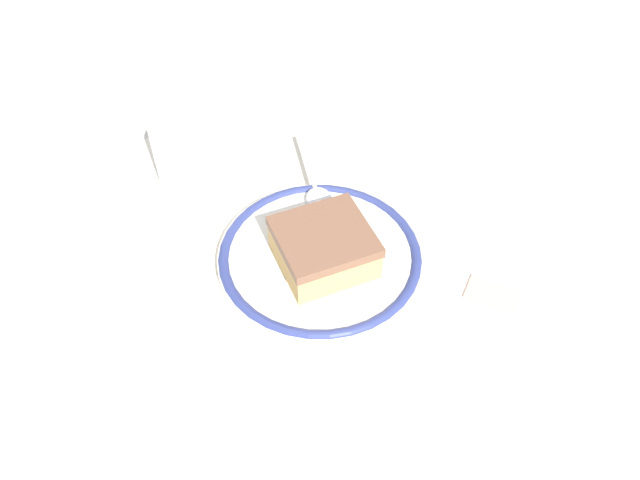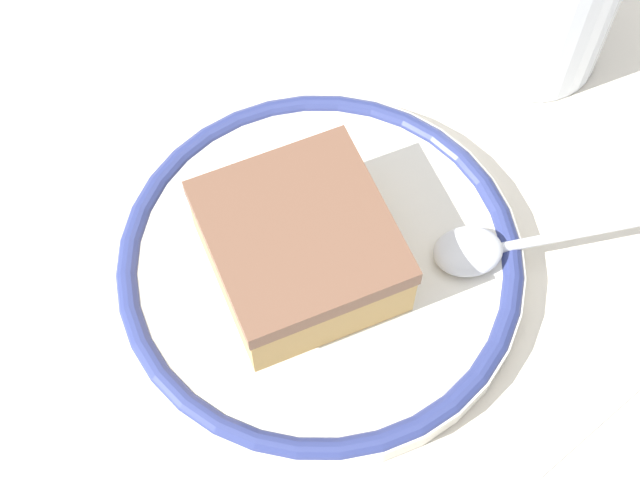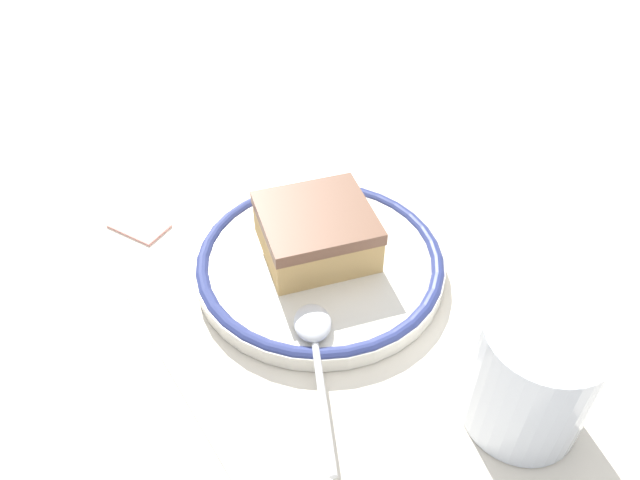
% 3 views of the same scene
% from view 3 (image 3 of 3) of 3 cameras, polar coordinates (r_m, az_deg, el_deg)
% --- Properties ---
extents(ground_plane, '(2.40, 2.40, 0.00)m').
position_cam_3_polar(ground_plane, '(0.50, 3.10, -3.40)').
color(ground_plane, '#B7B2A8').
extents(placemat, '(0.54, 0.33, 0.00)m').
position_cam_3_polar(placemat, '(0.50, 3.11, -3.34)').
color(placemat, beige).
rests_on(placemat, ground_plane).
extents(plate, '(0.20, 0.20, 0.02)m').
position_cam_3_polar(plate, '(0.49, -0.00, -2.14)').
color(plate, silver).
rests_on(plate, placemat).
extents(cake_slice, '(0.10, 0.11, 0.04)m').
position_cam_3_polar(cake_slice, '(0.48, -0.35, 0.81)').
color(cake_slice, tan).
rests_on(cake_slice, plate).
extents(spoon, '(0.12, 0.07, 0.01)m').
position_cam_3_polar(spoon, '(0.43, -0.53, -9.13)').
color(spoon, silver).
rests_on(spoon, plate).
extents(cup, '(0.07, 0.07, 0.09)m').
position_cam_3_polar(cup, '(0.41, 19.17, -12.56)').
color(cup, silver).
rests_on(cup, placemat).
extents(napkin, '(0.14, 0.16, 0.00)m').
position_cam_3_polar(napkin, '(0.62, 0.69, 7.51)').
color(napkin, white).
rests_on(napkin, placemat).
extents(sugar_packet, '(0.06, 0.05, 0.01)m').
position_cam_3_polar(sugar_packet, '(0.56, -16.71, 1.48)').
color(sugar_packet, '#E5998C').
rests_on(sugar_packet, placemat).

